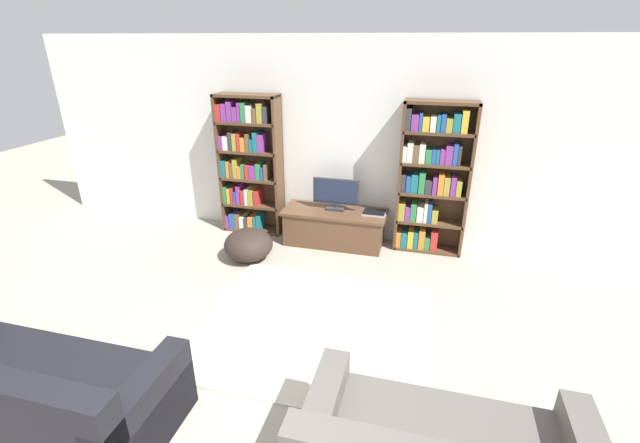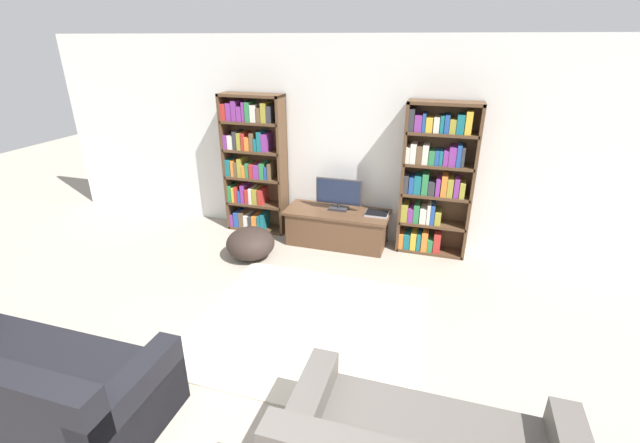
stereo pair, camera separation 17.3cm
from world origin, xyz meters
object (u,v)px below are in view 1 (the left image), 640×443
television (336,194)px  couch_left_sectional (30,395)px  laptop (374,213)px  tv_stand (334,227)px  bookshelf_right (431,179)px  bookshelf_left (249,164)px  beanbag_ottoman (249,245)px

television → couch_left_sectional: television is taller
television → laptop: 0.55m
television → laptop: size_ratio=2.06×
tv_stand → laptop: laptop is taller
bookshelf_right → couch_left_sectional: bookshelf_right is taller
tv_stand → television: (0.00, 0.06, 0.45)m
bookshelf_left → couch_left_sectional: (-0.14, -3.56, -0.70)m
tv_stand → laptop: 0.57m
bookshelf_left → television: size_ratio=3.14×
bookshelf_left → tv_stand: bearing=-7.1°
couch_left_sectional → bookshelf_left: bearing=87.7°
bookshelf_left → tv_stand: size_ratio=1.39×
television → beanbag_ottoman: television is taller
bookshelf_left → beanbag_ottoman: bookshelf_left is taller
bookshelf_right → tv_stand: size_ratio=1.39×
bookshelf_left → tv_stand: 1.45m
bookshelf_left → laptop: bearing=-4.0°
bookshelf_right → laptop: bookshelf_right is taller
tv_stand → beanbag_ottoman: (-0.93, -0.70, -0.04)m
bookshelf_left → tv_stand: bookshelf_left is taller
television → tv_stand: bearing=-90.0°
television → laptop: bearing=-2.8°
couch_left_sectional → tv_stand: bearing=67.8°
bookshelf_left → bookshelf_right: size_ratio=1.00×
bookshelf_right → tv_stand: (-1.17, -0.15, -0.72)m
laptop → beanbag_ottoman: bearing=-153.0°
tv_stand → couch_left_sectional: 3.68m
tv_stand → bookshelf_right: bearing=7.5°
bookshelf_left → laptop: bookshelf_left is taller
bookshelf_left → bookshelf_right: bearing=-0.0°
bookshelf_left → bookshelf_right: (2.42, -0.00, -0.01)m
bookshelf_right → beanbag_ottoman: bearing=-157.8°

